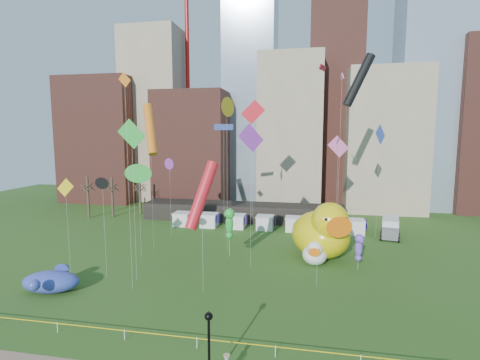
% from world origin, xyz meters
% --- Properties ---
extents(ground, '(160.00, 160.00, 0.00)m').
position_xyz_m(ground, '(0.00, 0.00, 0.00)').
color(ground, '#2C5219').
rests_on(ground, ground).
extents(skyline, '(101.00, 23.00, 68.00)m').
position_xyz_m(skyline, '(2.25, 61.06, 21.44)').
color(skyline, brown).
rests_on(skyline, ground).
extents(crane_left, '(23.00, 1.00, 76.00)m').
position_xyz_m(crane_left, '(-21.11, 64.00, 46.90)').
color(crane_left, red).
rests_on(crane_left, ground).
extents(pavilion, '(38.00, 6.00, 3.20)m').
position_xyz_m(pavilion, '(-4.00, 42.00, 1.60)').
color(pavilion, black).
rests_on(pavilion, ground).
extents(vendor_tents, '(33.24, 2.80, 2.40)m').
position_xyz_m(vendor_tents, '(1.02, 36.00, 1.11)').
color(vendor_tents, white).
rests_on(vendor_tents, ground).
extents(bare_trees, '(8.44, 6.44, 8.50)m').
position_xyz_m(bare_trees, '(-30.17, 40.54, 4.01)').
color(bare_trees, '#382B21').
rests_on(bare_trees, ground).
extents(caution_tape, '(50.00, 0.06, 0.90)m').
position_xyz_m(caution_tape, '(0.00, 0.00, 0.68)').
color(caution_tape, white).
rests_on(caution_tape, ground).
extents(big_duck, '(10.17, 11.31, 7.91)m').
position_xyz_m(big_duck, '(10.16, 22.63, 3.63)').
color(big_duck, yellow).
rests_on(big_duck, ground).
extents(small_duck, '(3.31, 4.35, 3.30)m').
position_xyz_m(small_duck, '(9.16, 19.91, 1.51)').
color(small_duck, white).
rests_on(small_duck, ground).
extents(seahorse_green, '(1.79, 2.00, 6.63)m').
position_xyz_m(seahorse_green, '(-2.02, 20.87, 4.93)').
color(seahorse_green, silver).
rests_on(seahorse_green, ground).
extents(seahorse_purple, '(1.28, 1.52, 4.46)m').
position_xyz_m(seahorse_purple, '(14.31, 19.19, 3.07)').
color(seahorse_purple, silver).
rests_on(seahorse_purple, ground).
extents(whale_inflatable, '(6.28, 7.52, 2.57)m').
position_xyz_m(whale_inflatable, '(-17.91, 6.96, 1.18)').
color(whale_inflatable, '#413DA9').
rests_on(whale_inflatable, ground).
extents(lamppost, '(0.54, 0.54, 5.15)m').
position_xyz_m(lamppost, '(2.04, -3.83, 3.15)').
color(lamppost, black).
rests_on(lamppost, footpath).
extents(box_truck, '(3.84, 7.10, 2.86)m').
position_xyz_m(box_truck, '(21.37, 35.46, 1.47)').
color(box_truck, silver).
rests_on(box_truck, ground).
extents(kite_0, '(0.86, 1.69, 23.24)m').
position_xyz_m(kite_0, '(9.27, 13.56, 22.37)').
color(kite_0, silver).
rests_on(kite_0, ground).
extents(kite_1, '(3.22, 0.84, 16.18)m').
position_xyz_m(kite_1, '(12.52, 31.68, 14.36)').
color(kite_1, silver).
rests_on(kite_1, ground).
extents(kite_2, '(1.30, 0.41, 11.61)m').
position_xyz_m(kite_2, '(-14.22, 11.18, 10.90)').
color(kite_2, silver).
rests_on(kite_2, ground).
extents(kite_3, '(3.28, 0.03, 17.99)m').
position_xyz_m(kite_3, '(-10.75, 11.62, 16.14)').
color(kite_3, silver).
rests_on(kite_3, ground).
extents(kite_4, '(2.11, 0.04, 11.42)m').
position_xyz_m(kite_4, '(-18.72, 11.04, 10.17)').
color(kite_4, silver).
rests_on(kite_4, ground).
extents(kite_5, '(2.93, 1.21, 17.91)m').
position_xyz_m(kite_5, '(-4.78, 29.68, 17.34)').
color(kite_5, silver).
rests_on(kite_5, ground).
extents(kite_6, '(1.48, 0.36, 22.41)m').
position_xyz_m(kite_6, '(-9.96, 9.05, 20.12)').
color(kite_6, silver).
rests_on(kite_6, ground).
extents(kite_7, '(1.53, 1.23, 12.67)m').
position_xyz_m(kite_7, '(-13.10, 28.20, 11.77)').
color(kite_7, silver).
rests_on(kite_7, ground).
extents(kite_8, '(3.68, 0.52, 21.56)m').
position_xyz_m(kite_8, '(-0.28, 30.03, 19.47)').
color(kite_8, silver).
rests_on(kite_8, ground).
extents(kite_9, '(0.36, 2.22, 23.76)m').
position_xyz_m(kite_9, '(12.00, 22.89, 23.04)').
color(kite_9, silver).
rests_on(kite_9, ground).
extents(kite_10, '(4.40, 2.25, 27.22)m').
position_xyz_m(kite_10, '(14.59, 27.42, 23.62)').
color(kite_10, silver).
rests_on(kite_10, ground).
extents(kite_11, '(2.50, 0.42, 12.49)m').
position_xyz_m(kite_11, '(-13.77, 19.00, 11.24)').
color(kite_11, silver).
rests_on(kite_11, ground).
extents(kite_12, '(0.91, 2.64, 21.31)m').
position_xyz_m(kite_12, '(-2.87, 23.48, 19.97)').
color(kite_12, silver).
rests_on(kite_12, ground).
extents(kite_13, '(1.91, 2.59, 17.93)m').
position_xyz_m(kite_13, '(18.85, 33.81, 16.11)').
color(kite_13, silver).
rests_on(kite_13, ground).
extents(kite_14, '(3.39, 4.19, 20.63)m').
position_xyz_m(kite_14, '(-13.27, 21.87, 17.03)').
color(kite_14, silver).
rests_on(kite_14, ground).
extents(kite_15, '(2.78, 2.11, 17.63)m').
position_xyz_m(kite_15, '(1.29, 18.17, 15.72)').
color(kite_15, silver).
rests_on(kite_15, ground).
extents(kite_16, '(3.35, 3.97, 13.67)m').
position_xyz_m(kite_16, '(-2.38, 9.73, 10.21)').
color(kite_16, silver).
rests_on(kite_16, ground).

